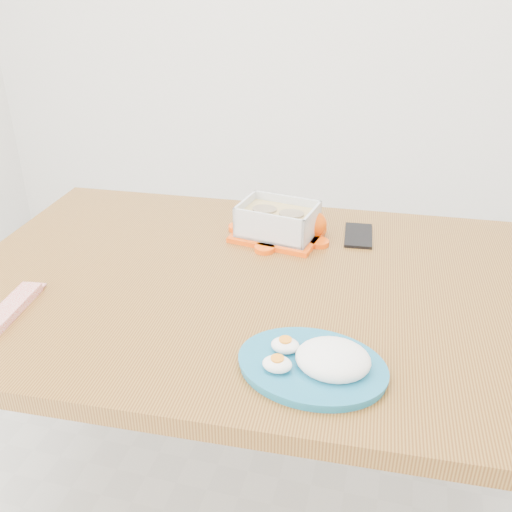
% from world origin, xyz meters
% --- Properties ---
extents(dining_table, '(1.39, 0.97, 0.75)m').
position_xyz_m(dining_table, '(0.06, 0.17, 0.66)').
color(dining_table, olive).
rests_on(dining_table, ground).
extents(food_container, '(0.23, 0.19, 0.09)m').
position_xyz_m(food_container, '(0.05, 0.40, 0.79)').
color(food_container, '#FF4E07').
rests_on(food_container, dining_table).
extents(orange_fruit, '(0.07, 0.07, 0.07)m').
position_xyz_m(orange_fruit, '(0.14, 0.43, 0.78)').
color(orange_fruit, orange).
rests_on(orange_fruit, dining_table).
extents(rice_plate, '(0.29, 0.29, 0.07)m').
position_xyz_m(rice_plate, '(0.24, -0.11, 0.77)').
color(rice_plate, '#196A8D').
rests_on(rice_plate, dining_table).
extents(candy_bar, '(0.06, 0.18, 0.02)m').
position_xyz_m(candy_bar, '(-0.39, -0.08, 0.76)').
color(candy_bar, red).
rests_on(candy_bar, dining_table).
extents(smartphone, '(0.08, 0.14, 0.01)m').
position_xyz_m(smartphone, '(0.25, 0.45, 0.75)').
color(smartphone, black).
rests_on(smartphone, dining_table).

